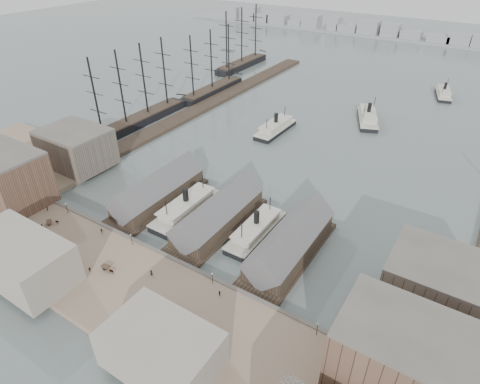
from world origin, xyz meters
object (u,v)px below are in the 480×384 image
Objects in this scene: horse_cart_center at (109,270)px; horse_cart_left at (55,222)px; horse_cart_right at (165,323)px; ferry_docked_west at (187,208)px.

horse_cart_left is at bearing 71.19° from horse_cart_center.
horse_cart_right is (25.18, -5.27, 0.09)m from horse_cart_center.
ferry_docked_west is 6.72× the size of horse_cart_left.
horse_cart_left is (-30.49, -29.69, 0.29)m from ferry_docked_west.
horse_cart_left reaches higher than horse_cart_center.
horse_cart_right reaches higher than horse_cart_left.
ferry_docked_west is at bearing 37.30° from horse_cart_right.
horse_cart_right is at bearing -56.99° from ferry_docked_west.
ferry_docked_west is at bearing -6.92° from horse_cart_center.
horse_cart_left is 0.91× the size of horse_cart_center.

